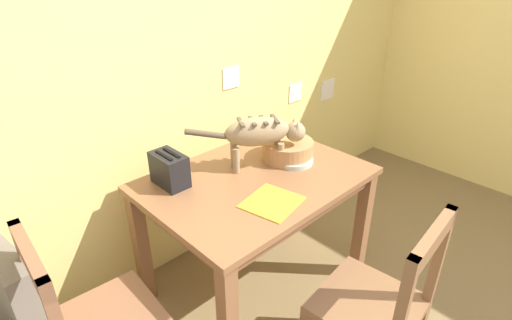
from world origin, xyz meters
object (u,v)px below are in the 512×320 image
saucer_bowl (294,160)px  magazine (272,202)px  cat (262,133)px  wooden_chair_near (377,307)px  dining_table (256,192)px  book_stack (283,138)px  toaster (169,169)px  wicker_basket (288,149)px  coffee_mug (295,151)px

saucer_bowl → magazine: 0.44m
cat → wooden_chair_near: (-0.16, -0.87, -0.49)m
cat → magazine: size_ratio=2.28×
dining_table → book_stack: (0.42, 0.19, 0.13)m
toaster → wooden_chair_near: (0.32, -1.05, -0.38)m
cat → wooden_chair_near: 1.01m
saucer_bowl → wicker_basket: (0.01, 0.06, 0.04)m
toaster → wooden_chair_near: size_ratio=0.21×
magazine → toaster: toaster is taller
saucer_bowl → toaster: toaster is taller
cat → magazine: 0.42m
book_stack → toaster: toaster is taller
saucer_bowl → wooden_chair_near: (-0.32, -0.77, -0.31)m
wooden_chair_near → cat: bearing=74.2°
cat → wooden_chair_near: cat is taller
dining_table → wooden_chair_near: 0.83m
wicker_basket → wooden_chair_near: wooden_chair_near is taller
cat → coffee_mug: size_ratio=4.58×
toaster → magazine: bearing=-62.7°
cat → toaster: cat is taller
saucer_bowl → magazine: saucer_bowl is taller
dining_table → wooden_chair_near: bearing=-93.7°
cat → saucer_bowl: 0.27m
magazine → book_stack: bearing=26.4°
cat → wooden_chair_near: size_ratio=0.62×
saucer_bowl → toaster: 0.70m
cat → saucer_bowl: (0.16, -0.10, -0.19)m
saucer_bowl → toaster: (-0.64, 0.28, 0.07)m
magazine → wooden_chair_near: bearing=-95.1°
wooden_chair_near → coffee_mug: bearing=61.6°
toaster → wooden_chair_near: 1.16m
wicker_basket → wooden_chair_near: 0.96m
saucer_bowl → coffee_mug: (0.00, 0.00, 0.05)m
coffee_mug → toaster: toaster is taller
dining_table → cat: bearing=31.0°
saucer_bowl → coffee_mug: 0.05m
magazine → cat: bearing=41.2°
wicker_basket → cat: bearing=169.5°
saucer_bowl → toaster: size_ratio=1.09×
wicker_basket → saucer_bowl: bearing=-100.8°
magazine → dining_table: bearing=51.3°
toaster → saucer_bowl: bearing=-23.8°
wooden_chair_near → saucer_bowl: bearing=61.8°
cat → coffee_mug: bearing=90.5°
coffee_mug → toaster: 0.70m
magazine → book_stack: (0.54, 0.42, 0.03)m
cat → wicker_basket: (0.18, -0.03, -0.14)m
dining_table → cat: size_ratio=1.98×
magazine → wicker_basket: (0.40, 0.26, 0.05)m
magazine → wicker_basket: size_ratio=0.87×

